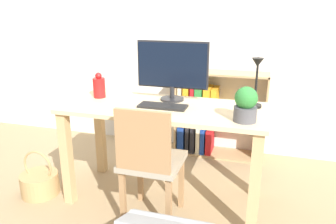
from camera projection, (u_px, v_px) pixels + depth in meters
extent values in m
plane|color=#997F5B|center=(164.00, 197.00, 2.60)|extent=(10.00, 10.00, 0.00)
cube|color=silver|center=(197.00, 22.00, 3.22)|extent=(8.00, 0.05, 2.60)
cube|color=#D8BC8C|center=(164.00, 108.00, 2.38)|extent=(1.47, 0.63, 0.03)
cube|color=tan|center=(67.00, 159.00, 2.44)|extent=(0.07, 0.07, 0.73)
cube|color=tan|center=(255.00, 186.00, 2.07)|extent=(0.07, 0.07, 0.73)
cube|color=tan|center=(100.00, 134.00, 2.92)|extent=(0.07, 0.07, 0.73)
cube|color=tan|center=(258.00, 152.00, 2.54)|extent=(0.07, 0.07, 0.73)
cylinder|color=#232326|center=(172.00, 99.00, 2.52)|extent=(0.18, 0.18, 0.02)
cylinder|color=#232326|center=(172.00, 92.00, 2.51)|extent=(0.04, 0.04, 0.09)
cube|color=#232326|center=(172.00, 65.00, 2.45)|extent=(0.55, 0.02, 0.35)
cube|color=black|center=(172.00, 65.00, 2.44)|extent=(0.52, 0.03, 0.33)
cube|color=black|center=(163.00, 106.00, 2.34)|extent=(0.35, 0.14, 0.02)
cylinder|color=red|center=(99.00, 88.00, 2.58)|extent=(0.09, 0.09, 0.15)
sphere|color=red|center=(98.00, 76.00, 2.55)|extent=(0.05, 0.05, 0.05)
cylinder|color=black|center=(254.00, 106.00, 2.35)|extent=(0.10, 0.10, 0.02)
cylinder|color=black|center=(256.00, 81.00, 2.29)|extent=(0.02, 0.02, 0.34)
cylinder|color=black|center=(258.00, 58.00, 2.19)|extent=(0.01, 0.10, 0.01)
cone|color=black|center=(258.00, 63.00, 2.16)|extent=(0.08, 0.08, 0.06)
cylinder|color=#4C4C51|center=(245.00, 114.00, 2.04)|extent=(0.14, 0.14, 0.09)
sphere|color=#2D7A33|center=(246.00, 98.00, 2.01)|extent=(0.14, 0.14, 0.14)
cube|color=#9E937F|center=(153.00, 161.00, 2.25)|extent=(0.40, 0.40, 0.04)
cube|color=#9E754C|center=(143.00, 141.00, 2.01)|extent=(0.36, 0.03, 0.40)
cube|color=#9E754C|center=(123.00, 198.00, 2.21)|extent=(0.04, 0.04, 0.41)
cube|color=#9E754C|center=(169.00, 206.00, 2.13)|extent=(0.04, 0.04, 0.41)
cube|color=#9E754C|center=(140.00, 176.00, 2.51)|extent=(0.04, 0.04, 0.41)
cube|color=#9E754C|center=(181.00, 182.00, 2.42)|extent=(0.04, 0.04, 0.41)
cube|color=tan|center=(178.00, 111.00, 3.36)|extent=(0.02, 0.28, 0.85)
cube|color=tan|center=(265.00, 119.00, 3.13)|extent=(0.02, 0.28, 0.85)
cube|color=tan|center=(218.00, 153.00, 3.37)|extent=(0.88, 0.28, 0.02)
cube|color=tan|center=(222.00, 73.00, 3.12)|extent=(0.88, 0.28, 0.02)
cube|color=tan|center=(220.00, 115.00, 3.24)|extent=(0.84, 0.28, 0.02)
cube|color=navy|center=(183.00, 136.00, 3.43)|extent=(0.07, 0.24, 0.26)
cube|color=black|center=(189.00, 136.00, 3.41)|extent=(0.04, 0.24, 0.28)
cube|color=black|center=(194.00, 134.00, 3.38)|extent=(0.04, 0.24, 0.35)
cube|color=beige|center=(200.00, 137.00, 3.38)|extent=(0.04, 0.24, 0.30)
cube|color=navy|center=(204.00, 139.00, 3.37)|extent=(0.04, 0.24, 0.26)
cube|color=red|center=(210.00, 140.00, 3.35)|extent=(0.06, 0.24, 0.25)
cube|color=beige|center=(182.00, 94.00, 3.29)|extent=(0.04, 0.24, 0.35)
cube|color=orange|center=(188.00, 97.00, 3.29)|extent=(0.05, 0.24, 0.30)
cube|color=red|center=(194.00, 96.00, 3.26)|extent=(0.04, 0.24, 0.33)
cube|color=#2D7F38|center=(200.00, 97.00, 3.25)|extent=(0.07, 0.24, 0.31)
cube|color=orange|center=(208.00, 100.00, 3.23)|extent=(0.07, 0.24, 0.26)
cube|color=orange|center=(215.00, 101.00, 3.22)|extent=(0.05, 0.24, 0.26)
cylinder|color=tan|center=(40.00, 184.00, 2.63)|extent=(0.30, 0.30, 0.17)
torus|color=tan|center=(37.00, 166.00, 2.58)|extent=(0.25, 0.02, 0.25)
cube|color=#999EA3|center=(166.00, 224.00, 1.86)|extent=(0.52, 0.28, 0.11)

